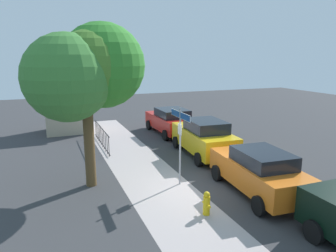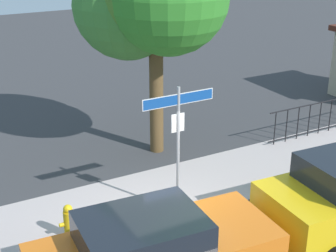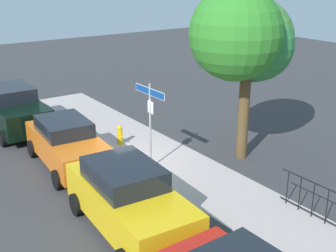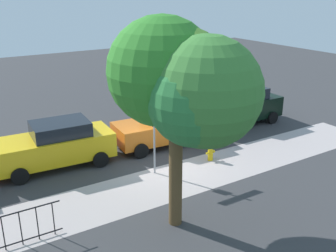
{
  "view_description": "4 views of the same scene",
  "coord_description": "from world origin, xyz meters",
  "px_view_note": "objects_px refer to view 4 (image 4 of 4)",
  "views": [
    {
      "loc": [
        -10.08,
        5.11,
        4.94
      ],
      "look_at": [
        1.29,
        0.61,
        2.21
      ],
      "focal_mm": 33.75,
      "sensor_mm": 36.0,
      "label": 1
    },
    {
      "loc": [
        -4.61,
        -8.53,
        6.29
      ],
      "look_at": [
        0.26,
        0.3,
        2.24
      ],
      "focal_mm": 54.38,
      "sensor_mm": 36.0,
      "label": 2
    },
    {
      "loc": [
        12.53,
        -7.28,
        6.6
      ],
      "look_at": [
        1.02,
        0.82,
        1.59
      ],
      "focal_mm": 47.3,
      "sensor_mm": 36.0,
      "label": 3
    },
    {
      "loc": [
        7.35,
        12.24,
        6.84
      ],
      "look_at": [
        0.32,
        0.97,
        2.06
      ],
      "focal_mm": 41.78,
      "sensor_mm": 36.0,
      "label": 4
    }
  ],
  "objects_px": {
    "street_sign": "(154,119)",
    "shade_tree": "(185,83)",
    "car_orange": "(164,127)",
    "fire_hydrant": "(211,152)",
    "car_yellow": "(56,144)",
    "car_black": "(239,106)"
  },
  "relations": [
    {
      "from": "shade_tree",
      "to": "car_yellow",
      "type": "height_order",
      "value": "shade_tree"
    },
    {
      "from": "car_orange",
      "to": "car_black",
      "type": "bearing_deg",
      "value": -171.29
    },
    {
      "from": "street_sign",
      "to": "car_yellow",
      "type": "distance_m",
      "value": 4.17
    },
    {
      "from": "shade_tree",
      "to": "fire_hydrant",
      "type": "height_order",
      "value": "shade_tree"
    },
    {
      "from": "car_yellow",
      "to": "shade_tree",
      "type": "bearing_deg",
      "value": 112.47
    },
    {
      "from": "shade_tree",
      "to": "car_yellow",
      "type": "xyz_separation_m",
      "value": [
        2.04,
        -5.95,
        -3.43
      ]
    },
    {
      "from": "shade_tree",
      "to": "car_black",
      "type": "distance_m",
      "value": 10.25
    },
    {
      "from": "street_sign",
      "to": "shade_tree",
      "type": "relative_size",
      "value": 0.49
    },
    {
      "from": "street_sign",
      "to": "car_yellow",
      "type": "relative_size",
      "value": 0.66
    },
    {
      "from": "street_sign",
      "to": "car_black",
      "type": "relative_size",
      "value": 0.65
    },
    {
      "from": "shade_tree",
      "to": "car_yellow",
      "type": "bearing_deg",
      "value": -71.04
    },
    {
      "from": "car_black",
      "to": "fire_hydrant",
      "type": "height_order",
      "value": "car_black"
    },
    {
      "from": "car_black",
      "to": "shade_tree",
      "type": "bearing_deg",
      "value": 38.85
    },
    {
      "from": "car_black",
      "to": "car_yellow",
      "type": "relative_size",
      "value": 1.01
    },
    {
      "from": "street_sign",
      "to": "car_orange",
      "type": "bearing_deg",
      "value": -128.22
    },
    {
      "from": "car_black",
      "to": "car_orange",
      "type": "distance_m",
      "value": 4.82
    },
    {
      "from": "car_yellow",
      "to": "car_black",
      "type": "bearing_deg",
      "value": -175.99
    },
    {
      "from": "car_black",
      "to": "car_yellow",
      "type": "height_order",
      "value": "car_black"
    },
    {
      "from": "car_orange",
      "to": "fire_hydrant",
      "type": "distance_m",
      "value": 2.66
    },
    {
      "from": "shade_tree",
      "to": "car_black",
      "type": "relative_size",
      "value": 1.32
    },
    {
      "from": "car_black",
      "to": "car_orange",
      "type": "bearing_deg",
      "value": 4.99
    },
    {
      "from": "car_orange",
      "to": "fire_hydrant",
      "type": "relative_size",
      "value": 5.76
    }
  ]
}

